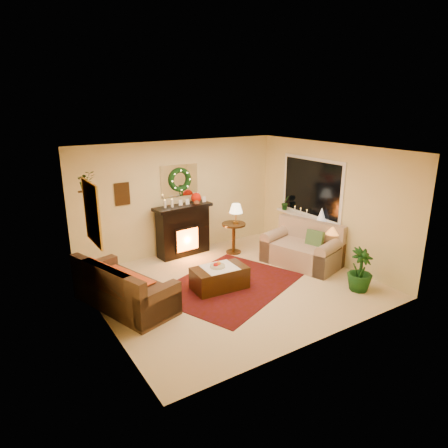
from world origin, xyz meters
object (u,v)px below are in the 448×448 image
fireplace (183,232)px  side_table_round (234,239)px  coffee_table (220,278)px  sofa (124,283)px  end_table_square (332,255)px  loveseat (302,246)px

fireplace → side_table_round: fireplace is taller
coffee_table → side_table_round: bearing=52.0°
fireplace → side_table_round: bearing=-32.5°
sofa → end_table_square: sofa is taller
loveseat → fireplace: bearing=117.8°
sofa → fireplace: fireplace is taller
coffee_table → loveseat: bearing=5.4°
side_table_round → coffee_table: (-1.29, -1.44, -0.12)m
coffee_table → end_table_square: bearing=-5.2°
fireplace → loveseat: bearing=-50.4°
fireplace → coffee_table: 2.03m
fireplace → end_table_square: 3.35m
fireplace → side_table_round: 1.19m
sofa → end_table_square: 4.37m
sofa → coffee_table: sofa is taller
loveseat → end_table_square: bearing=-63.7°
loveseat → side_table_round: size_ratio=2.21×
loveseat → side_table_round: 1.62m
loveseat → coffee_table: 2.15m
fireplace → coffee_table: fireplace is taller
loveseat → side_table_round: loveseat is taller
side_table_round → coffee_table: bearing=-131.8°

